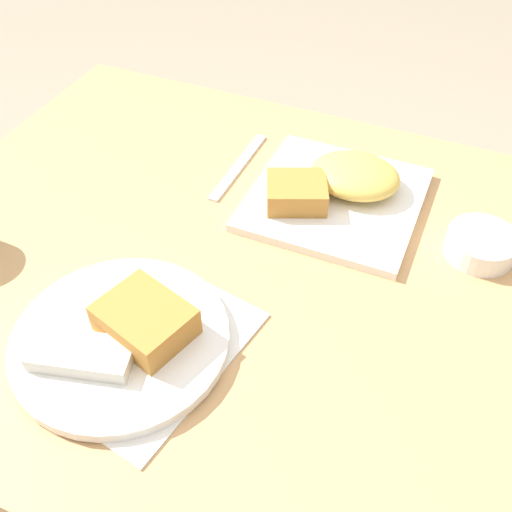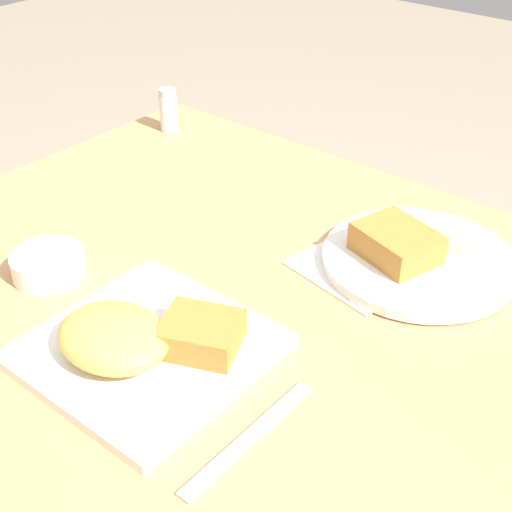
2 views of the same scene
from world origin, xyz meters
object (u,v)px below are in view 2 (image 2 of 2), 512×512
(plate_square_near, at_px, (142,343))
(plate_oval_far, at_px, (416,254))
(sauce_ramekin, at_px, (48,264))
(salt_shaker, at_px, (169,113))
(butter_knife, at_px, (249,438))

(plate_square_near, relative_size, plate_oval_far, 0.95)
(plate_oval_far, bearing_deg, plate_square_near, -112.53)
(plate_square_near, distance_m, sauce_ramekin, 0.22)
(plate_square_near, bearing_deg, sauce_ramekin, 171.24)
(sauce_ramekin, xyz_separation_m, salt_shaker, (-0.21, 0.44, 0.02))
(plate_square_near, height_order, butter_knife, plate_square_near)
(butter_knife, bearing_deg, sauce_ramekin, 83.01)
(plate_square_near, distance_m, butter_knife, 0.17)
(sauce_ramekin, relative_size, salt_shaker, 1.19)
(salt_shaker, bearing_deg, sauce_ramekin, -64.04)
(plate_square_near, xyz_separation_m, salt_shaker, (-0.43, 0.47, 0.01))
(salt_shaker, bearing_deg, plate_square_near, -47.69)
(plate_square_near, xyz_separation_m, sauce_ramekin, (-0.22, 0.03, -0.00))
(plate_oval_far, relative_size, butter_knife, 1.37)
(plate_oval_far, height_order, sauce_ramekin, plate_oval_far)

